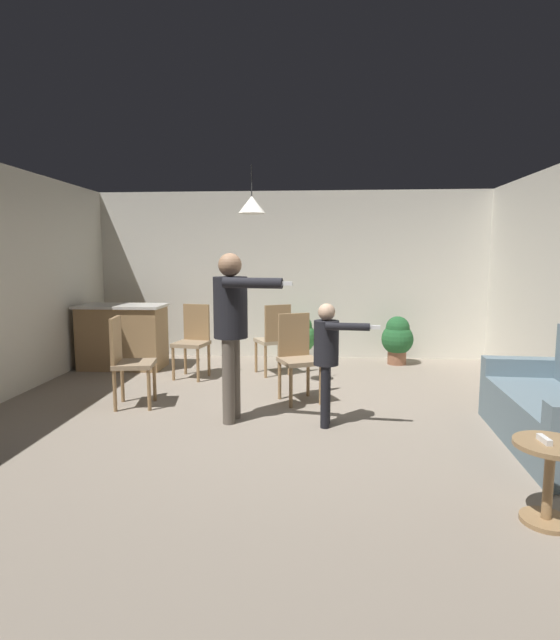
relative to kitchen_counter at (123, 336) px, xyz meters
name	(u,v)px	position (x,y,z in m)	size (l,w,h in m)	color
ground	(275,418)	(2.45, -2.14, -0.48)	(7.68, 7.68, 0.00)	gray
wall_back	(291,275)	(2.45, 1.06, 0.87)	(6.40, 0.10, 2.70)	silver
kitchen_counter	(123,336)	(0.00, 0.00, 0.00)	(1.26, 0.66, 0.95)	#99754C
side_table_by_couch	(549,473)	(4.30, -4.04, -0.15)	(0.44, 0.44, 0.52)	#99754C
person_adult	(232,318)	(2.03, -2.26, 0.57)	(0.80, 0.57, 1.69)	#60564C
person_child	(327,351)	(2.97, -2.34, 0.27)	(0.61, 0.39, 1.21)	black
dining_chair_by_counter	(297,354)	(2.65, -1.49, 0.07)	(0.55, 0.55, 1.00)	#99754C
dining_chair_near_wall	(275,337)	(2.29, -0.28, 0.07)	(0.57, 0.57, 1.00)	#99754C
dining_chair_centre_back	(193,338)	(1.18, -0.48, 0.07)	(0.49, 0.49, 1.00)	#99754C
dining_chair_spare	(127,358)	(0.79, -1.86, 0.07)	(0.48, 0.48, 1.00)	#99754C
potted_plant_corner	(300,336)	(2.62, 0.57, -0.06)	(0.49, 0.49, 0.76)	brown
potted_plant_by_wall	(397,338)	(4.12, 0.55, -0.07)	(0.49, 0.49, 0.75)	brown
spare_remote_on_table	(544,440)	(4.25, -4.04, 0.06)	(0.04, 0.13, 0.04)	white
ceiling_light_pendant	(252,205)	(2.11, -1.25, 1.77)	(0.32, 0.32, 0.55)	silver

